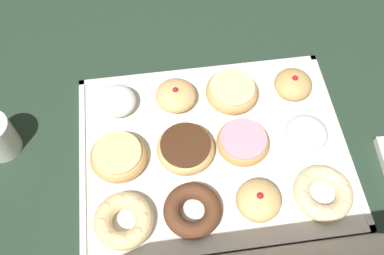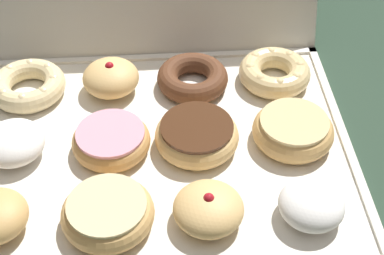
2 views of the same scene
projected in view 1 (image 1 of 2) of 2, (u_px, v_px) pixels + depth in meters
The scene contains 14 objects.
ground_plane at pixel (213, 152), 0.92m from camera, with size 3.00×3.00×0.00m, color #233828.
donut_box at pixel (213, 150), 0.91m from camera, with size 0.56×0.43×0.01m.
jelly_filled_donut_0 at pixel (293, 84), 0.96m from camera, with size 0.08×0.08×0.05m.
glazed_ring_donut_1 at pixel (232, 91), 0.96m from camera, with size 0.12×0.12×0.04m.
jelly_filled_donut_2 at pixel (176, 95), 0.95m from camera, with size 0.09×0.09×0.05m.
powdered_filled_donut_3 at pixel (117, 101), 0.94m from camera, with size 0.08×0.08×0.04m.
powdered_filled_donut_4 at pixel (307, 135), 0.90m from camera, with size 0.09×0.09×0.04m.
pink_frosted_donut_5 at pixel (243, 142), 0.90m from camera, with size 0.11×0.11×0.03m.
chocolate_frosted_donut_6 at pixel (186, 149), 0.89m from camera, with size 0.12×0.12×0.04m.
glazed_ring_donut_7 at pixel (119, 157), 0.88m from camera, with size 0.12×0.12×0.04m.
cruller_donut_8 at pixel (323, 193), 0.84m from camera, with size 0.12×0.12×0.03m.
jelly_filled_donut_9 at pixel (258, 200), 0.83m from camera, with size 0.09×0.09×0.05m.
chocolate_cake_ring_donut_10 at pixel (193, 210), 0.82m from camera, with size 0.11×0.11×0.03m.
cruller_donut_11 at pixel (124, 220), 0.81m from camera, with size 0.11×0.11×0.04m.
Camera 1 is at (0.10, 0.41, 0.82)m, focal length 40.64 mm.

